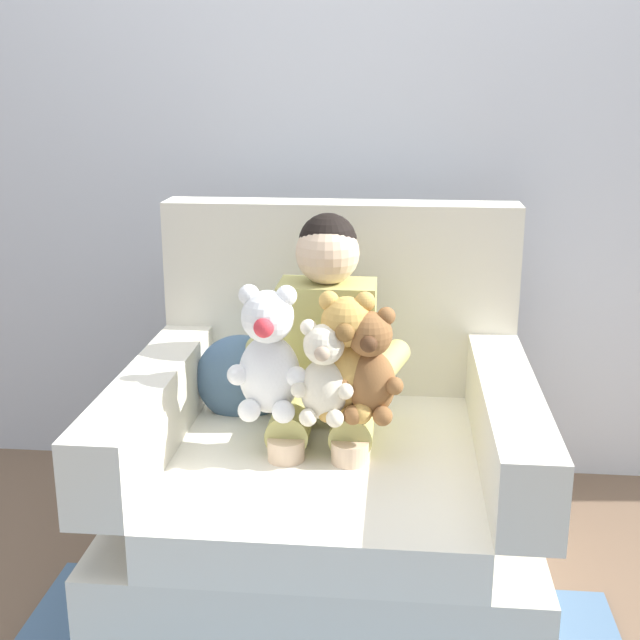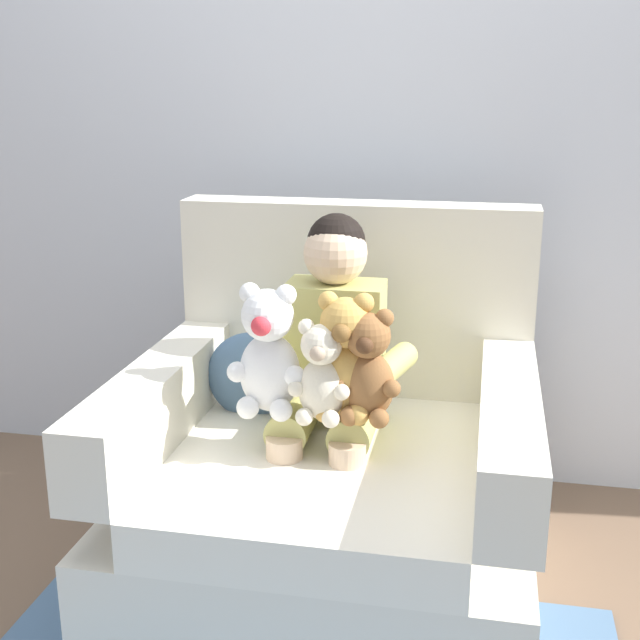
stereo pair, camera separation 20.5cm
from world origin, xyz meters
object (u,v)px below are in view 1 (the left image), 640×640
at_px(seated_child, 325,356).
at_px(plush_white, 268,355).
at_px(plush_cream, 323,374).
at_px(armchair, 329,475).
at_px(plush_brown, 369,367).
at_px(throw_pillow, 241,379).
at_px(plush_honey, 346,359).

height_order(seated_child, plush_white, seated_child).
bearing_deg(seated_child, plush_cream, -89.30).
bearing_deg(armchair, plush_white, -137.57).
xyz_separation_m(plush_brown, throw_pillow, (-0.37, 0.27, -0.14)).
xyz_separation_m(seated_child, throw_pillow, (-0.25, 0.10, -0.11)).
xyz_separation_m(plush_white, throw_pillow, (-0.12, 0.27, -0.16)).
distance_m(plush_white, plush_cream, 0.14).
distance_m(plush_honey, plush_white, 0.19).
distance_m(plush_honey, plush_cream, 0.07).
xyz_separation_m(plush_brown, plush_honey, (-0.06, 0.01, 0.02)).
xyz_separation_m(armchair, plush_honey, (0.05, -0.12, 0.37)).
xyz_separation_m(seated_child, plush_cream, (0.01, -0.19, 0.02)).
distance_m(seated_child, plush_white, 0.21).
relative_size(plush_brown, plush_cream, 1.11).
bearing_deg(throw_pillow, plush_cream, -48.57).
distance_m(plush_white, throw_pillow, 0.34).
bearing_deg(armchair, plush_cream, -90.95).
relative_size(seated_child, plush_cream, 3.20).
bearing_deg(throw_pillow, plush_honey, -39.08).
xyz_separation_m(armchair, plush_cream, (-0.00, -0.15, 0.35)).
xyz_separation_m(armchair, seated_child, (-0.01, 0.04, 0.33)).
bearing_deg(plush_white, seated_child, 59.31).
bearing_deg(plush_cream, plush_honey, 51.26).
xyz_separation_m(seated_child, plush_brown, (0.12, -0.17, 0.03)).
xyz_separation_m(armchair, throw_pillow, (-0.26, 0.14, 0.22)).
bearing_deg(plush_brown, plush_honey, 169.55).
height_order(plush_white, throw_pillow, plush_white).
height_order(plush_honey, throw_pillow, plush_honey).
height_order(armchair, throw_pillow, armchair).
bearing_deg(plush_honey, armchair, 128.88).
bearing_deg(throw_pillow, seated_child, -22.21).
xyz_separation_m(plush_honey, throw_pillow, (-0.31, 0.25, -0.16)).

